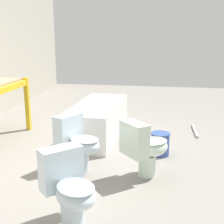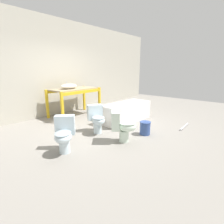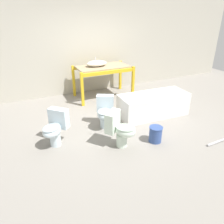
{
  "view_description": "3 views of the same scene",
  "coord_description": "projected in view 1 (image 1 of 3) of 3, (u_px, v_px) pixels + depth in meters",
  "views": [
    {
      "loc": [
        -3.96,
        -1.34,
        1.67
      ],
      "look_at": [
        -0.21,
        -0.68,
        0.7
      ],
      "focal_mm": 50.0,
      "sensor_mm": 36.0,
      "label": 1
    },
    {
      "loc": [
        -3.42,
        -3.28,
        1.6
      ],
      "look_at": [
        -0.35,
        -0.69,
        0.58
      ],
      "focal_mm": 28.0,
      "sensor_mm": 36.0,
      "label": 2
    },
    {
      "loc": [
        -2.15,
        -4.31,
        2.42
      ],
      "look_at": [
        -0.46,
        -0.64,
        0.5
      ],
      "focal_mm": 35.0,
      "sensor_mm": 36.0,
      "label": 3
    }
  ],
  "objects": [
    {
      "name": "ground_plane",
      "position": [
        67.0,
        154.0,
        4.41
      ],
      "size": [
        12.0,
        12.0,
        0.0
      ],
      "primitive_type": "plane",
      "color": "gray"
    },
    {
      "name": "bathtub_main",
      "position": [
        98.0,
        118.0,
        5.09
      ],
      "size": [
        1.72,
        0.74,
        0.56
      ],
      "rotation": [
        0.0,
        0.0,
        -0.04
      ],
      "color": "white",
      "rests_on": "ground_plane"
    },
    {
      "name": "toilet_near",
      "position": [
        70.0,
        188.0,
        2.69
      ],
      "size": [
        0.63,
        0.63,
        0.69
      ],
      "rotation": [
        0.0,
        0.0,
        -0.78
      ],
      "color": "silver",
      "rests_on": "ground_plane"
    },
    {
      "name": "toilet_far",
      "position": [
        78.0,
        142.0,
        3.82
      ],
      "size": [
        0.55,
        0.64,
        0.69
      ],
      "rotation": [
        0.0,
        0.0,
        -0.47
      ],
      "color": "silver",
      "rests_on": "ground_plane"
    },
    {
      "name": "toilet_extra",
      "position": [
        145.0,
        147.0,
        3.64
      ],
      "size": [
        0.62,
        0.64,
        0.69
      ],
      "rotation": [
        0.0,
        0.0,
        0.71
      ],
      "color": "silver",
      "rests_on": "ground_plane"
    },
    {
      "name": "bucket_white",
      "position": [
        160.0,
        144.0,
        4.34
      ],
      "size": [
        0.27,
        0.27,
        0.32
      ],
      "color": "#334C8C",
      "rests_on": "ground_plane"
    },
    {
      "name": "loose_pipe",
      "position": [
        195.0,
        131.0,
        5.39
      ],
      "size": [
        0.69,
        0.08,
        0.05
      ],
      "color": "#B7B7BC",
      "rests_on": "ground_plane"
    }
  ]
}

